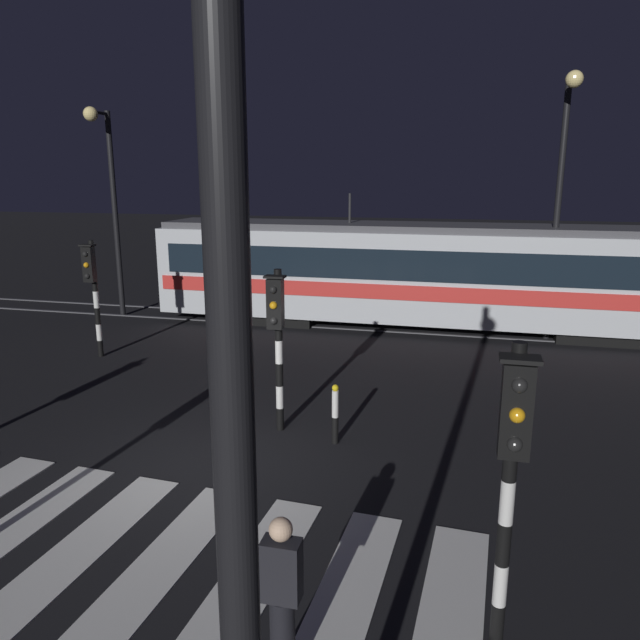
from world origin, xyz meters
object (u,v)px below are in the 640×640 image
Objects in this scene: traffic_light_corner_far_left at (92,282)px; bollard_island_edge at (335,414)px; tram at (431,273)px; traffic_light_median_centre at (277,327)px; pedestrian_waiting_at_kerb at (282,599)px; street_lamp_trackside_left at (109,188)px; traffic_light_corner_near_right at (512,457)px; street_lamp_near_kerb at (199,306)px; street_lamp_trackside_right at (562,178)px.

traffic_light_corner_far_left is 8.19m from bollard_island_edge.
tram is (8.30, 5.19, -0.28)m from traffic_light_corner_far_left.
pedestrian_waiting_at_kerb is (1.76, -5.43, -1.15)m from traffic_light_median_centre.
street_lamp_trackside_left is at bearing 127.03° from pedestrian_waiting_at_kerb.
traffic_light_corner_near_right is 2.51m from pedestrian_waiting_at_kerb.
traffic_light_corner_far_left is at bearing 126.11° from street_lamp_near_kerb.
traffic_light_corner_near_right is 0.19× the size of tram.
traffic_light_median_centre is (6.06, -3.39, -0.01)m from traffic_light_corner_far_left.
traffic_light_median_centre is 5.82m from pedestrian_waiting_at_kerb.
pedestrian_waiting_at_kerb is at bearing -91.96° from tram.
tram is (-0.12, 16.74, -2.51)m from street_lamp_near_kerb.
bollard_island_edge is at bearing 96.87° from pedestrian_waiting_at_kerb.
traffic_light_corner_near_right is at bearing -50.54° from traffic_light_median_centre.
traffic_light_corner_far_left is 1.81× the size of pedestrian_waiting_at_kerb.
street_lamp_trackside_right is at bearing 54.64° from traffic_light_median_centre.
street_lamp_trackside_left is 0.39× the size of tram.
street_lamp_near_kerb is 16.93m from tram.
pedestrian_waiting_at_kerb is (-2.00, -0.86, -1.25)m from traffic_light_corner_near_right.
street_lamp_trackside_left is 0.92× the size of street_lamp_trackside_right.
traffic_light_corner_near_right is 12.96m from street_lamp_trackside_right.
street_lamp_near_kerb is at bearing -81.18° from bollard_island_edge.
bollard_island_edge is (-4.54, -8.24, -4.06)m from street_lamp_trackside_right.
street_lamp_trackside_right is at bearing 1.39° from street_lamp_trackside_left.
traffic_light_corner_near_right is at bearing -39.03° from traffic_light_corner_far_left.
street_lamp_trackside_right is 6.57× the size of bollard_island_edge.
bollard_island_edge is (-0.63, 5.19, -0.32)m from pedestrian_waiting_at_kerb.
street_lamp_trackside_right is 4.51m from tram.
street_lamp_trackside_left is 3.94× the size of pedestrian_waiting_at_kerb.
bollard_island_edge is at bearing -26.76° from traffic_light_corner_far_left.
street_lamp_trackside_left is (-11.88, 12.23, 2.18)m from traffic_light_corner_near_right.
traffic_light_median_centre is at bearing 168.25° from bollard_island_edge.
street_lamp_trackside_right is 4.27× the size of pedestrian_waiting_at_kerb.
traffic_light_corner_near_right is at bearing 68.72° from street_lamp_near_kerb.
traffic_light_median_centre is 1.80× the size of pedestrian_waiting_at_kerb.
street_lamp_near_kerb is at bearing -89.57° from tram.
street_lamp_near_kerb is at bearing -53.89° from traffic_light_corner_far_left.
street_lamp_trackside_left is 13.80m from street_lamp_trackside_right.
traffic_light_corner_far_left is at bearing 140.97° from traffic_light_corner_near_right.
street_lamp_near_kerb reaches higher than tram.
street_lamp_trackside_right is at bearing -9.60° from tram.
street_lamp_trackside_left is 1.01× the size of street_lamp_near_kerb.
street_lamp_near_kerb is (10.48, -15.82, -0.04)m from street_lamp_trackside_left.
traffic_light_corner_near_right reaches higher than pedestrian_waiting_at_kerb.
street_lamp_trackside_left is 10.71m from tram.
traffic_light_median_centre is at bearing 106.16° from street_lamp_near_kerb.
tram is at bearing 32.02° from traffic_light_corner_far_left.
street_lamp_trackside_right is (11.74, 4.61, 2.58)m from traffic_light_corner_far_left.
street_lamp_trackside_right reaches higher than pedestrian_waiting_at_kerb.
pedestrian_waiting_at_kerb is (9.88, -13.09, -3.43)m from street_lamp_trackside_left.
street_lamp_trackside_left is 12.73m from bollard_island_edge.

